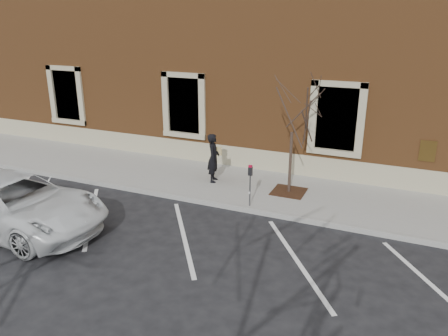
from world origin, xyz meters
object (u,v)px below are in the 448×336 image
at_px(parking_meter, 250,178).
at_px(white_truck, 14,203).
at_px(man, 214,158).
at_px(sapling, 293,115).

xyz_separation_m(parking_meter, white_truck, (-5.68, -3.80, -0.31)).
xyz_separation_m(man, parking_meter, (1.95, -1.53, 0.06)).
distance_m(parking_meter, sapling, 2.48).
bearing_deg(white_truck, man, -33.60).
relative_size(man, white_truck, 0.32).
bearing_deg(parking_meter, man, 144.69).
xyz_separation_m(man, white_truck, (-3.73, -5.33, -0.25)).
distance_m(sapling, white_truck, 8.69).
bearing_deg(sapling, white_truck, -140.18).
relative_size(parking_meter, sapling, 0.36).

